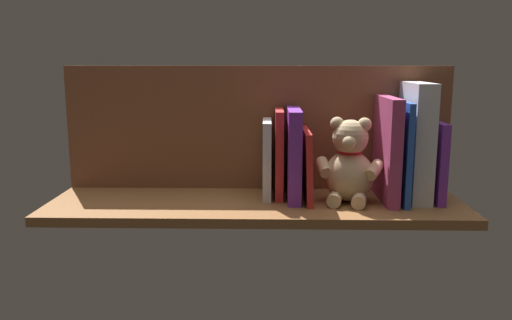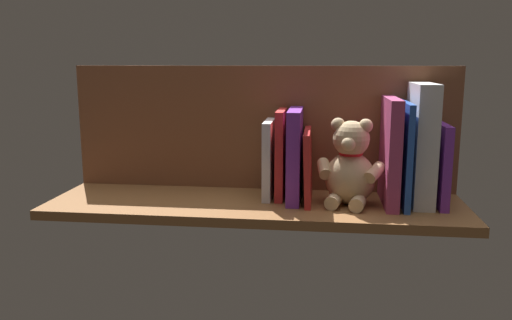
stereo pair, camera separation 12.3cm
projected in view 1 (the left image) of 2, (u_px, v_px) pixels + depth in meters
ground_plane at (256, 205)px, 124.74cm from camera, size 98.00×29.82×2.20cm
shelf_back_panel at (257, 128)px, 133.98cm from camera, size 98.00×1.50×31.64cm
book_0 at (433, 160)px, 124.70cm from camera, size 1.94×17.04×18.89cm
dictionary_thick_white at (416, 142)px, 123.99cm from camera, size 4.79×16.77×27.89cm
book_1 at (400, 151)px, 123.35cm from camera, size 1.38×19.25×23.74cm
book_2 at (387, 149)px, 123.30cm from camera, size 2.83×19.34×24.61cm
teddy_bear at (349, 165)px, 122.04cm from camera, size 15.88×14.55×20.06cm
book_3 at (307, 164)px, 124.85cm from camera, size 2.05×18.57×16.84cm
book_4 at (294, 154)px, 125.00cm from camera, size 3.10×17.48×21.69cm
book_5 at (279, 153)px, 127.02cm from camera, size 1.92×13.59×21.30cm
book_6 at (267, 159)px, 127.21cm from camera, size 2.02×13.84×18.72cm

